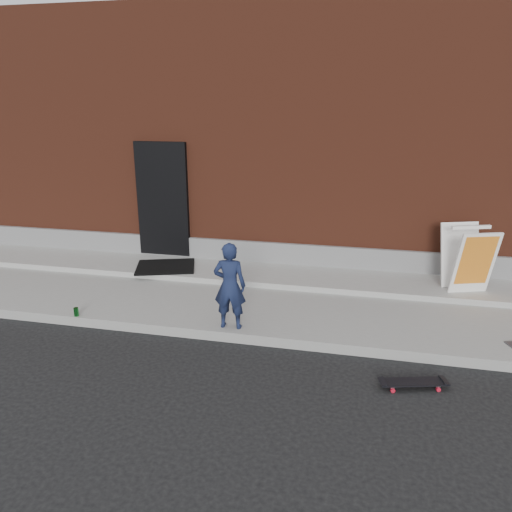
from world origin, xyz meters
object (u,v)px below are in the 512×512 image
(child, at_px, (230,286))
(pizza_sign, at_px, (468,258))
(skateboard, at_px, (413,382))
(soda_can, at_px, (76,312))

(child, height_order, pizza_sign, child)
(skateboard, bearing_deg, soda_can, 172.01)
(pizza_sign, distance_m, soda_can, 6.30)
(skateboard, distance_m, pizza_sign, 3.12)
(skateboard, xyz_separation_m, pizza_sign, (1.00, 2.87, 0.73))
(child, xyz_separation_m, pizza_sign, (3.50, 2.03, 0.02))
(soda_can, bearing_deg, pizza_sign, 20.36)
(child, height_order, skateboard, child)
(child, height_order, soda_can, child)
(skateboard, relative_size, pizza_sign, 0.74)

